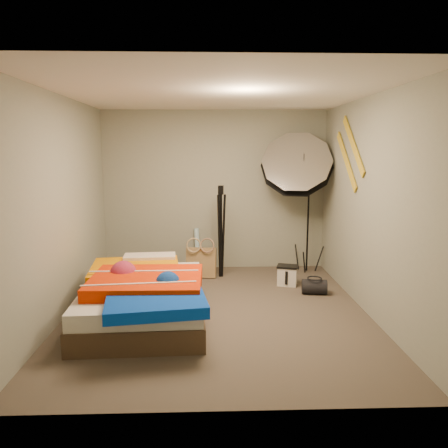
{
  "coord_description": "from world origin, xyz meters",
  "views": [
    {
      "loc": [
        -0.09,
        -4.91,
        1.89
      ],
      "look_at": [
        0.1,
        0.6,
        0.95
      ],
      "focal_mm": 35.0,
      "sensor_mm": 36.0,
      "label": 1
    }
  ],
  "objects_px": {
    "tote_bag": "(201,263)",
    "camera_tripod": "(221,225)",
    "wrapping_roll": "(197,249)",
    "camera_case": "(287,276)",
    "duffel_bag": "(314,287)",
    "bed": "(144,296)",
    "photo_umbrella": "(297,167)"
  },
  "relations": [
    {
      "from": "tote_bag",
      "to": "photo_umbrella",
      "type": "bearing_deg",
      "value": 14.71
    },
    {
      "from": "camera_case",
      "to": "photo_umbrella",
      "type": "height_order",
      "value": "photo_umbrella"
    },
    {
      "from": "wrapping_roll",
      "to": "photo_umbrella",
      "type": "height_order",
      "value": "photo_umbrella"
    },
    {
      "from": "bed",
      "to": "camera_tripod",
      "type": "bearing_deg",
      "value": 61.55
    },
    {
      "from": "photo_umbrella",
      "to": "camera_tripod",
      "type": "bearing_deg",
      "value": -170.52
    },
    {
      "from": "duffel_bag",
      "to": "bed",
      "type": "xyz_separation_m",
      "value": [
        -2.12,
        -0.81,
        0.18
      ]
    },
    {
      "from": "bed",
      "to": "camera_tripod",
      "type": "relative_size",
      "value": 1.53
    },
    {
      "from": "bed",
      "to": "duffel_bag",
      "type": "bearing_deg",
      "value": 20.86
    },
    {
      "from": "photo_umbrella",
      "to": "camera_tripod",
      "type": "xyz_separation_m",
      "value": [
        -1.15,
        -0.19,
        -0.85
      ]
    },
    {
      "from": "camera_case",
      "to": "duffel_bag",
      "type": "xyz_separation_m",
      "value": [
        0.29,
        -0.39,
        -0.03
      ]
    },
    {
      "from": "duffel_bag",
      "to": "camera_tripod",
      "type": "xyz_separation_m",
      "value": [
        -1.22,
        0.86,
        0.69
      ]
    },
    {
      "from": "photo_umbrella",
      "to": "bed",
      "type": "bearing_deg",
      "value": -137.86
    },
    {
      "from": "wrapping_roll",
      "to": "photo_umbrella",
      "type": "bearing_deg",
      "value": -9.2
    },
    {
      "from": "camera_case",
      "to": "camera_tripod",
      "type": "relative_size",
      "value": 0.19
    },
    {
      "from": "camera_case",
      "to": "wrapping_roll",
      "type": "bearing_deg",
      "value": 161.07
    },
    {
      "from": "tote_bag",
      "to": "bed",
      "type": "distance_m",
      "value": 1.76
    },
    {
      "from": "wrapping_roll",
      "to": "duffel_bag",
      "type": "relative_size",
      "value": 2.03
    },
    {
      "from": "tote_bag",
      "to": "camera_tripod",
      "type": "relative_size",
      "value": 0.32
    },
    {
      "from": "photo_umbrella",
      "to": "tote_bag",
      "type": "bearing_deg",
      "value": -171.76
    },
    {
      "from": "wrapping_roll",
      "to": "camera_case",
      "type": "xyz_separation_m",
      "value": [
        1.29,
        -0.91,
        -0.2
      ]
    },
    {
      "from": "wrapping_roll",
      "to": "camera_case",
      "type": "bearing_deg",
      "value": -35.16
    },
    {
      "from": "wrapping_roll",
      "to": "photo_umbrella",
      "type": "xyz_separation_m",
      "value": [
        1.52,
        -0.25,
        1.31
      ]
    },
    {
      "from": "wrapping_roll",
      "to": "duffel_bag",
      "type": "bearing_deg",
      "value": -39.44
    },
    {
      "from": "tote_bag",
      "to": "bed",
      "type": "height_order",
      "value": "bed"
    },
    {
      "from": "wrapping_roll",
      "to": "camera_tripod",
      "type": "bearing_deg",
      "value": -50.28
    },
    {
      "from": "wrapping_roll",
      "to": "bed",
      "type": "bearing_deg",
      "value": -104.38
    },
    {
      "from": "tote_bag",
      "to": "wrapping_roll",
      "type": "relative_size",
      "value": 0.68
    },
    {
      "from": "camera_case",
      "to": "photo_umbrella",
      "type": "relative_size",
      "value": 0.12
    },
    {
      "from": "tote_bag",
      "to": "duffel_bag",
      "type": "xyz_separation_m",
      "value": [
        1.51,
        -0.84,
        -0.12
      ]
    },
    {
      "from": "tote_bag",
      "to": "camera_tripod",
      "type": "xyz_separation_m",
      "value": [
        0.3,
        0.02,
        0.57
      ]
    },
    {
      "from": "camera_tripod",
      "to": "wrapping_roll",
      "type": "bearing_deg",
      "value": 129.72
    },
    {
      "from": "camera_case",
      "to": "camera_tripod",
      "type": "xyz_separation_m",
      "value": [
        -0.92,
        0.47,
        0.66
      ]
    }
  ]
}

